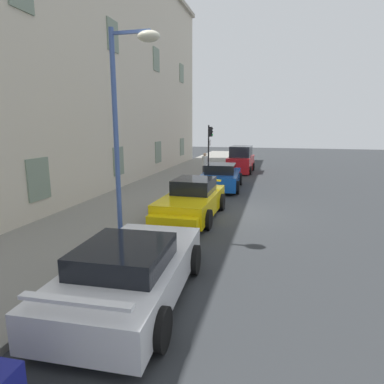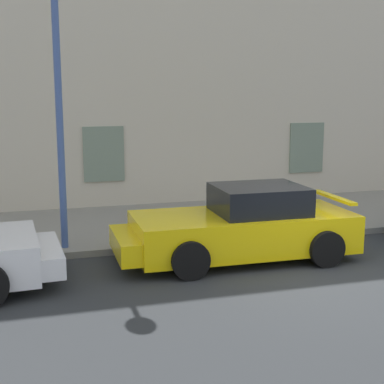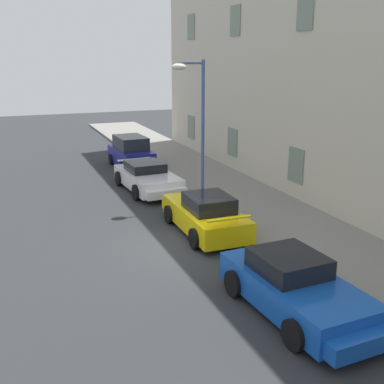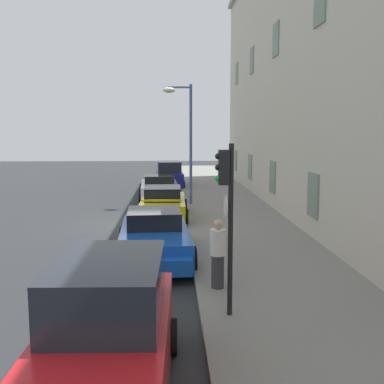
% 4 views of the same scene
% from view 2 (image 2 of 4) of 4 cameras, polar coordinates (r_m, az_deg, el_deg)
% --- Properties ---
extents(ground_plane, '(80.00, 80.00, 0.00)m').
position_cam_2_polar(ground_plane, '(10.33, 13.32, -8.38)').
color(ground_plane, '#2B2D30').
extents(sidewalk, '(60.00, 4.23, 0.14)m').
position_cam_2_polar(sidewalk, '(14.11, 4.57, -2.76)').
color(sidewalk, gray).
rests_on(sidewalk, ground).
extents(sportscar_yellow_flank, '(4.72, 2.10, 1.45)m').
position_cam_2_polar(sportscar_yellow_flank, '(10.84, 4.63, -3.75)').
color(sportscar_yellow_flank, yellow).
rests_on(sportscar_yellow_flank, ground).
extents(street_lamp, '(0.44, 1.42, 5.85)m').
position_cam_2_polar(street_lamp, '(10.75, -13.83, 14.85)').
color(street_lamp, '#3F5999').
rests_on(street_lamp, sidewalk).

